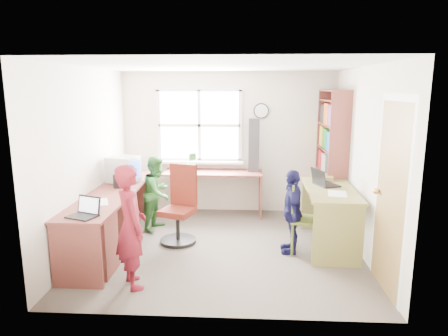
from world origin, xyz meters
name	(u,v)px	position (x,y,z in m)	size (l,w,h in m)	color
room	(224,158)	(0.01, 0.10, 1.22)	(3.64, 3.44, 2.44)	#473F38
l_desk	(121,220)	(-1.31, -0.28, 0.46)	(2.38, 2.95, 0.75)	brown
right_desk	(330,205)	(1.44, 0.14, 0.59)	(0.71, 1.42, 0.81)	olive
bookshelf	(331,160)	(1.65, 1.19, 1.00)	(0.30, 1.02, 2.10)	brown
swivel_chair	(180,209)	(-0.61, 0.21, 0.47)	(0.64, 0.64, 1.08)	black
wooden_chair	(302,215)	(1.04, -0.07, 0.50)	(0.47, 0.47, 0.92)	#576822
crt_monitor	(123,169)	(-1.51, 0.57, 0.95)	(0.48, 0.45, 0.39)	#BCBEC1
laptop_left	(85,212)	(-1.46, -1.01, 0.80)	(0.38, 0.35, 0.21)	black
laptop_right	(323,182)	(1.37, 0.31, 0.86)	(0.39, 0.43, 0.24)	black
speaker_a	(118,181)	(-1.50, 0.25, 0.85)	(0.10, 0.10, 0.19)	black
speaker_b	(131,174)	(-1.45, 0.76, 0.84)	(0.11, 0.11, 0.18)	black
cd_tower	(254,145)	(0.43, 1.49, 1.19)	(0.18, 0.16, 0.89)	black
game_box	(322,177)	(1.43, 0.70, 0.84)	(0.34, 0.34, 0.06)	red
paper_a	(98,202)	(-1.51, -0.48, 0.75)	(0.34, 0.39, 0.00)	silver
paper_b	(337,194)	(1.47, -0.12, 0.81)	(0.28, 0.36, 0.00)	silver
potted_plant	(192,162)	(-0.61, 1.43, 0.91)	(0.18, 0.14, 0.32)	#2D7131
person_red	(131,226)	(-0.92, -1.11, 0.68)	(0.49, 0.32, 1.35)	maroon
person_green	(157,193)	(-1.04, 0.69, 0.57)	(0.55, 0.43, 1.13)	#31712D
person_navy	(292,211)	(0.90, -0.10, 0.55)	(0.65, 0.27, 1.11)	#15143F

